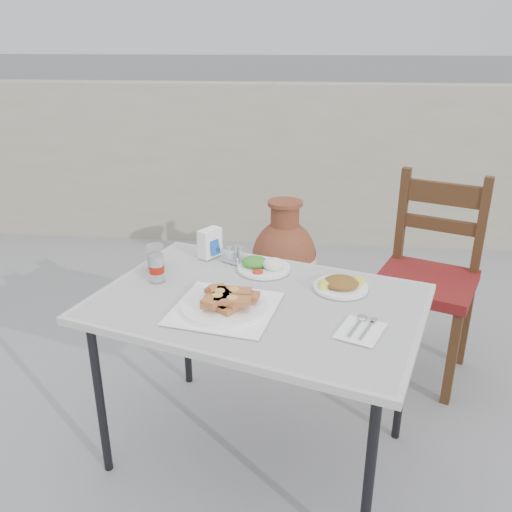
# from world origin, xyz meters

# --- Properties ---
(ground) EXTENTS (80.00, 80.00, 0.00)m
(ground) POSITION_xyz_m (0.00, 0.00, 0.00)
(ground) COLOR gray
(ground) RESTS_ON ground
(cafe_table) EXTENTS (1.30, 1.07, 0.68)m
(cafe_table) POSITION_xyz_m (-0.03, 0.07, 0.63)
(cafe_table) COLOR black
(cafe_table) RESTS_ON ground
(pide_plate) EXTENTS (0.39, 0.39, 0.07)m
(pide_plate) POSITION_xyz_m (-0.13, -0.01, 0.71)
(pide_plate) COLOR white
(pide_plate) RESTS_ON cafe_table
(salad_rice_plate) EXTENTS (0.21, 0.21, 0.05)m
(salad_rice_plate) POSITION_xyz_m (-0.03, 0.32, 0.70)
(salad_rice_plate) COLOR white
(salad_rice_plate) RESTS_ON cafe_table
(salad_chopped_plate) EXTENTS (0.20, 0.20, 0.04)m
(salad_chopped_plate) POSITION_xyz_m (0.26, 0.18, 0.70)
(salad_chopped_plate) COLOR white
(salad_chopped_plate) RESTS_ON cafe_table
(soda_can) EXTENTS (0.06, 0.06, 0.10)m
(soda_can) POSITION_xyz_m (-0.42, 0.19, 0.73)
(soda_can) COLOR silver
(soda_can) RESTS_ON cafe_table
(cola_glass) EXTENTS (0.07, 0.07, 0.10)m
(cola_glass) POSITION_xyz_m (-0.45, 0.29, 0.72)
(cola_glass) COLOR white
(cola_glass) RESTS_ON cafe_table
(napkin_holder) EXTENTS (0.10, 0.11, 0.12)m
(napkin_holder) POSITION_xyz_m (-0.26, 0.44, 0.74)
(napkin_holder) COLOR white
(napkin_holder) RESTS_ON cafe_table
(condiment_caddy) EXTENTS (0.12, 0.11, 0.07)m
(condiment_caddy) POSITION_xyz_m (-0.15, 0.40, 0.70)
(condiment_caddy) COLOR silver
(condiment_caddy) RESTS_ON cafe_table
(cutlery_napkin) EXTENTS (0.18, 0.20, 0.01)m
(cutlery_napkin) POSITION_xyz_m (0.31, -0.11, 0.68)
(cutlery_napkin) COLOR white
(cutlery_napkin) RESTS_ON cafe_table
(chair) EXTENTS (0.56, 0.56, 0.96)m
(chair) POSITION_xyz_m (0.71, 0.74, 0.50)
(chair) COLOR #371D0F
(chair) RESTS_ON ground
(terracotta_urn) EXTENTS (0.38, 0.38, 0.67)m
(terracotta_urn) POSITION_xyz_m (0.01, 1.30, 0.31)
(terracotta_urn) COLOR brown
(terracotta_urn) RESTS_ON ground
(back_wall) EXTENTS (6.00, 0.25, 1.20)m
(back_wall) POSITION_xyz_m (0.00, 2.50, 0.60)
(back_wall) COLOR gray
(back_wall) RESTS_ON ground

